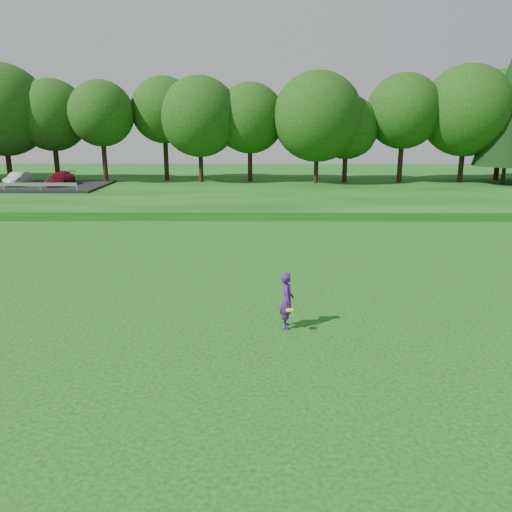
{
  "coord_description": "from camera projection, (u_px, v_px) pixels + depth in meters",
  "views": [
    {
      "loc": [
        2.61,
        -13.84,
        6.29
      ],
      "look_at": [
        2.49,
        5.05,
        1.3
      ],
      "focal_mm": 35.0,
      "sensor_mm": 36.0,
      "label": 1
    }
  ],
  "objects": [
    {
      "name": "woman",
      "position": [
        287.0,
        300.0,
        15.76
      ],
      "size": [
        0.44,
        0.94,
        1.81
      ],
      "color": "#471A76",
      "rests_on": "ground"
    },
    {
      "name": "walking_path",
      "position": [
        221.0,
        218.0,
        34.34
      ],
      "size": [
        130.0,
        1.6,
        0.04
      ],
      "primitive_type": "cube",
      "color": "gray",
      "rests_on": "ground"
    },
    {
      "name": "berm",
      "position": [
        232.0,
        189.0,
        47.8
      ],
      "size": [
        130.0,
        30.0,
        0.6
      ],
      "primitive_type": "cube",
      "color": "#0D450E",
      "rests_on": "ground"
    },
    {
      "name": "treeline",
      "position": [
        233.0,
        106.0,
        49.67
      ],
      "size": [
        104.0,
        7.0,
        15.0
      ],
      "primitive_type": null,
      "color": "#0E3B0D",
      "rests_on": "berm"
    },
    {
      "name": "ground",
      "position": [
        172.0,
        340.0,
        15.01
      ],
      "size": [
        140.0,
        140.0,
        0.0
      ],
      "primitive_type": "plane",
      "color": "#0D450E",
      "rests_on": "ground"
    }
  ]
}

